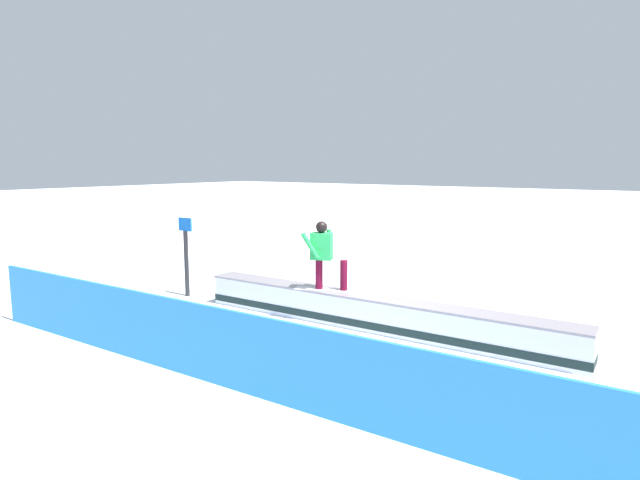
% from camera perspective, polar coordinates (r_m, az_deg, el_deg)
% --- Properties ---
extents(ground_plane, '(120.00, 120.00, 0.00)m').
position_cam_1_polar(ground_plane, '(9.91, 5.49, -9.51)').
color(ground_plane, white).
extents(grind_box, '(7.39, 0.78, 0.62)m').
position_cam_1_polar(grind_box, '(9.83, 5.51, -7.95)').
color(grind_box, white).
rests_on(grind_box, ground_plane).
extents(snowboarder, '(1.42, 0.78, 1.32)m').
position_cam_1_polar(snowboarder, '(10.05, 0.45, -1.42)').
color(snowboarder, silver).
rests_on(snowboarder, grind_box).
extents(safety_fence, '(11.82, 0.41, 1.09)m').
position_cam_1_polar(safety_fence, '(7.17, -8.10, -11.96)').
color(safety_fence, '#2985EB').
rests_on(safety_fence, ground_plane).
extents(trail_marker, '(0.40, 0.10, 1.80)m').
position_cam_1_polar(trail_marker, '(12.43, -14.19, -1.49)').
color(trail_marker, '#262628').
rests_on(trail_marker, ground_plane).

